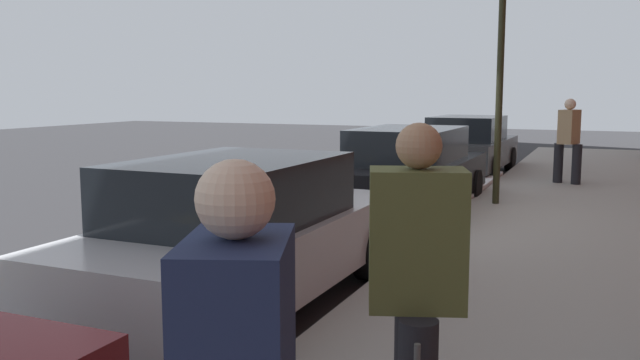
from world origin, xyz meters
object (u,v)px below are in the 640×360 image
traffic_light_pole (502,25)px  parked_car_silver (242,233)px  pedestrian_olive_coat (416,286)px  parked_car_black (411,170)px  pedestrian_tan_coat (569,138)px  parked_car_charcoal (468,146)px

traffic_light_pole → parked_car_silver: bearing=167.0°
parked_car_silver → pedestrian_olive_coat: bearing=-134.0°
parked_car_black → pedestrian_tan_coat: bearing=-31.5°
parked_car_silver → parked_car_charcoal: (11.53, -0.02, -0.00)m
parked_car_black → pedestrian_tan_coat: pedestrian_tan_coat is taller
parked_car_silver → parked_car_black: 5.81m
pedestrian_tan_coat → traffic_light_pole: traffic_light_pole is taller
pedestrian_olive_coat → traffic_light_pole: 9.07m
parked_car_charcoal → pedestrian_olive_coat: size_ratio=2.37×
parked_car_charcoal → pedestrian_olive_coat: (-13.84, -2.37, 0.38)m
parked_car_charcoal → traffic_light_pole: size_ratio=0.94×
pedestrian_olive_coat → parked_car_charcoal: bearing=9.7°
pedestrian_olive_coat → traffic_light_pole: traffic_light_pole is taller
pedestrian_tan_coat → traffic_light_pole: bearing=162.9°
parked_car_black → parked_car_charcoal: size_ratio=1.06×
parked_car_silver → pedestrian_tan_coat: size_ratio=2.42×
parked_car_silver → pedestrian_olive_coat: pedestrian_olive_coat is taller
pedestrian_olive_coat → parked_car_silver: bearing=46.0°
parked_car_silver → pedestrian_olive_coat: size_ratio=2.41×
parked_car_charcoal → traffic_light_pole: traffic_light_pole is taller
pedestrian_tan_coat → traffic_light_pole: (-3.28, 1.01, 2.15)m
pedestrian_tan_coat → parked_car_silver: bearing=165.6°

